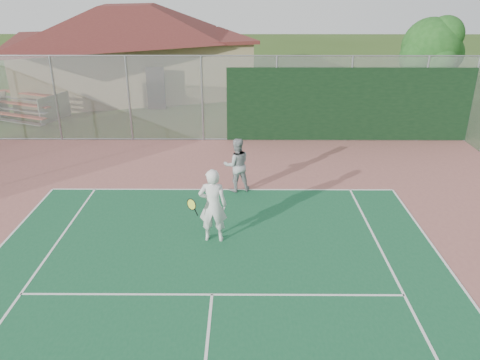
% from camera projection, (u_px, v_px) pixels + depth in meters
% --- Properties ---
extents(back_fence, '(20.08, 0.11, 3.53)m').
position_uv_depth(back_fence, '(278.00, 102.00, 19.08)').
color(back_fence, gray).
rests_on(back_fence, ground).
extents(clubhouse, '(15.78, 12.76, 5.92)m').
position_uv_depth(clubhouse, '(130.00, 41.00, 27.27)').
color(clubhouse, tan).
rests_on(clubhouse, ground).
extents(bleachers, '(3.94, 3.06, 1.22)m').
position_uv_depth(bleachers, '(22.00, 107.00, 22.38)').
color(bleachers, '#A43C25').
rests_on(bleachers, ground).
extents(tree, '(3.38, 3.20, 4.72)m').
position_uv_depth(tree, '(432.00, 49.00, 23.13)').
color(tree, '#321D12').
rests_on(tree, ground).
extents(player_white_front, '(1.02, 0.68, 1.96)m').
position_uv_depth(player_white_front, '(213.00, 206.00, 11.77)').
color(player_white_front, silver).
rests_on(player_white_front, ground).
extents(player_grey_back, '(0.97, 0.83, 1.73)m').
position_uv_depth(player_grey_back, '(237.00, 165.00, 14.69)').
color(player_grey_back, '#96999B').
rests_on(player_grey_back, ground).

